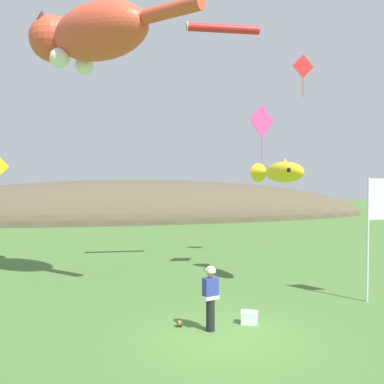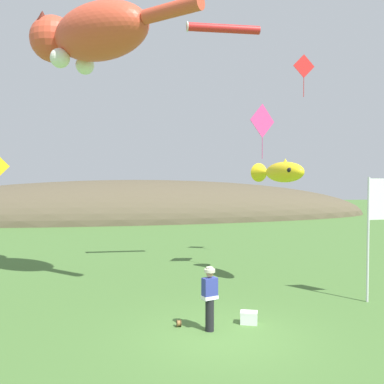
{
  "view_description": "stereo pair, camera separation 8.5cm",
  "coord_description": "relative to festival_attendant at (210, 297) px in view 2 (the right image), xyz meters",
  "views": [
    {
      "loc": [
        -3.18,
        -10.85,
        4.26
      ],
      "look_at": [
        0.0,
        4.0,
        3.72
      ],
      "focal_mm": 40.0,
      "sensor_mm": 36.0,
      "label": 1
    },
    {
      "loc": [
        -3.1,
        -10.86,
        4.26
      ],
      "look_at": [
        0.0,
        4.0,
        3.72
      ],
      "focal_mm": 40.0,
      "sensor_mm": 36.0,
      "label": 2
    }
  ],
  "objects": [
    {
      "name": "kite_diamond_red",
      "position": [
        6.61,
        7.82,
        8.58
      ],
      "size": [
        1.12,
        0.06,
        2.02
      ],
      "color": "red"
    },
    {
      "name": "kite_tube_streamer",
      "position": [
        2.23,
        6.61,
        9.67
      ],
      "size": [
        3.22,
        0.58,
        0.44
      ],
      "color": "red"
    },
    {
      "name": "ground_plane",
      "position": [
        0.24,
        -0.45,
        -0.95
      ],
      "size": [
        120.0,
        120.0,
        0.0
      ],
      "primitive_type": "plane",
      "color": "#477033"
    },
    {
      "name": "distant_hill_ridge",
      "position": [
        0.24,
        33.04,
        -0.95
      ],
      "size": [
        52.06,
        14.65,
        7.86
      ],
      "color": "brown",
      "rests_on": "ground"
    },
    {
      "name": "picnic_cooler",
      "position": [
        1.25,
        0.32,
        -0.77
      ],
      "size": [
        0.58,
        0.49,
        0.36
      ],
      "color": "white",
      "rests_on": "ground"
    },
    {
      "name": "kite_giant_cat",
      "position": [
        -3.31,
        5.13,
        8.55
      ],
      "size": [
        5.95,
        6.01,
        2.38
      ],
      "color": "#E04C33"
    },
    {
      "name": "festival_banner_pole",
      "position": [
        6.08,
        1.57,
        1.83
      ],
      "size": [
        0.66,
        0.08,
        4.25
      ],
      "color": "silver",
      "rests_on": "ground"
    },
    {
      "name": "kite_diamond_pink",
      "position": [
        3.84,
        6.05,
        5.68
      ],
      "size": [
        1.33,
        0.62,
        2.35
      ],
      "color": "#E53F8C"
    },
    {
      "name": "festival_attendant",
      "position": [
        0.0,
        0.0,
        0.0
      ],
      "size": [
        0.48,
        0.37,
        1.77
      ],
      "color": "black",
      "rests_on": "ground"
    },
    {
      "name": "kite_spool",
      "position": [
        -0.78,
        0.5,
        -0.85
      ],
      "size": [
        0.12,
        0.2,
        0.2
      ],
      "color": "olive",
      "rests_on": "ground"
    },
    {
      "name": "kite_fish_windsock",
      "position": [
        3.93,
        4.44,
        3.49
      ],
      "size": [
        1.36,
        3.09,
        0.92
      ],
      "color": "yellow"
    }
  ]
}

